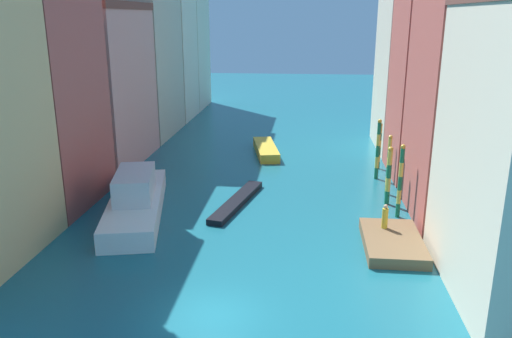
% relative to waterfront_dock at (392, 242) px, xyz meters
% --- Properties ---
extents(ground_plane, '(154.00, 154.00, 0.00)m').
position_rel_waterfront_dock_xyz_m(ground_plane, '(-9.11, 16.47, -0.32)').
color(ground_plane, '#196070').
extents(building_left_1, '(7.89, 8.77, 16.11)m').
position_rel_waterfront_dock_xyz_m(building_left_1, '(-24.05, 5.31, 7.75)').
color(building_left_1, '#B25147').
rests_on(building_left_1, ground).
extents(building_left_2, '(7.89, 11.97, 14.17)m').
position_rel_waterfront_dock_xyz_m(building_left_2, '(-24.05, 16.06, 6.78)').
color(building_left_2, tan).
rests_on(building_left_2, ground).
extents(building_left_3, '(7.89, 11.21, 19.69)m').
position_rel_waterfront_dock_xyz_m(building_left_3, '(-24.05, 27.76, 9.54)').
color(building_left_3, '#BCB299').
rests_on(building_left_3, ground).
extents(building_left_4, '(7.89, 8.39, 20.38)m').
position_rel_waterfront_dock_xyz_m(building_left_4, '(-24.05, 37.77, 9.88)').
color(building_left_4, beige).
rests_on(building_left_4, ground).
extents(building_left_5, '(7.89, 8.88, 19.46)m').
position_rel_waterfront_dock_xyz_m(building_left_5, '(-24.05, 46.50, 9.42)').
color(building_left_5, beige).
rests_on(building_left_5, ground).
extents(building_right_1, '(7.89, 9.23, 22.19)m').
position_rel_waterfront_dock_xyz_m(building_right_1, '(5.82, 5.91, 10.79)').
color(building_right_1, '#B25147').
rests_on(building_right_1, ground).
extents(building_right_2, '(7.89, 8.11, 17.33)m').
position_rel_waterfront_dock_xyz_m(building_right_2, '(5.82, 14.95, 8.35)').
color(building_right_2, '#B25147').
rests_on(building_right_2, ground).
extents(building_right_3, '(7.89, 10.29, 19.67)m').
position_rel_waterfront_dock_xyz_m(building_right_3, '(5.82, 24.28, 9.53)').
color(building_right_3, beige).
rests_on(building_right_3, ground).
extents(waterfront_dock, '(3.31, 5.73, 0.64)m').
position_rel_waterfront_dock_xyz_m(waterfront_dock, '(0.00, 0.00, 0.00)').
color(waterfront_dock, brown).
rests_on(waterfront_dock, ground).
extents(person_on_dock, '(0.36, 0.36, 1.51)m').
position_rel_waterfront_dock_xyz_m(person_on_dock, '(-0.32, 1.32, 1.02)').
color(person_on_dock, gold).
rests_on(person_on_dock, waterfront_dock).
extents(mooring_pole_0, '(0.31, 0.31, 5.02)m').
position_rel_waterfront_dock_xyz_m(mooring_pole_0, '(1.08, 4.86, 2.24)').
color(mooring_pole_0, '#197247').
rests_on(mooring_pole_0, ground).
extents(mooring_pole_1, '(0.37, 0.37, 4.24)m').
position_rel_waterfront_dock_xyz_m(mooring_pole_1, '(0.71, 7.29, 1.86)').
color(mooring_pole_1, '#197247').
rests_on(mooring_pole_1, ground).
extents(mooring_pole_2, '(0.30, 0.30, 4.58)m').
position_rel_waterfront_dock_xyz_m(mooring_pole_2, '(1.00, 9.47, 2.01)').
color(mooring_pole_2, '#197247').
rests_on(mooring_pole_2, ground).
extents(mooring_pole_3, '(0.34, 0.34, 5.02)m').
position_rel_waterfront_dock_xyz_m(mooring_pole_3, '(0.68, 13.28, 2.24)').
color(mooring_pole_3, '#197247').
rests_on(mooring_pole_3, ground).
extents(mooring_pole_4, '(0.30, 0.30, 4.11)m').
position_rel_waterfront_dock_xyz_m(mooring_pole_4, '(1.23, 16.28, 1.78)').
color(mooring_pole_4, '#197247').
rests_on(mooring_pole_4, ground).
extents(vaporetto_white, '(5.86, 12.73, 3.03)m').
position_rel_waterfront_dock_xyz_m(vaporetto_white, '(-16.52, 3.51, 0.76)').
color(vaporetto_white, white).
rests_on(vaporetto_white, ground).
extents(gondola_black, '(2.92, 8.61, 0.41)m').
position_rel_waterfront_dock_xyz_m(gondola_black, '(-10.00, 6.18, -0.12)').
color(gondola_black, black).
rests_on(gondola_black, ground).
extents(motorboat_0, '(3.23, 7.64, 0.87)m').
position_rel_waterfront_dock_xyz_m(motorboat_0, '(-9.08, 20.35, 0.11)').
color(motorboat_0, gold).
rests_on(motorboat_0, ground).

